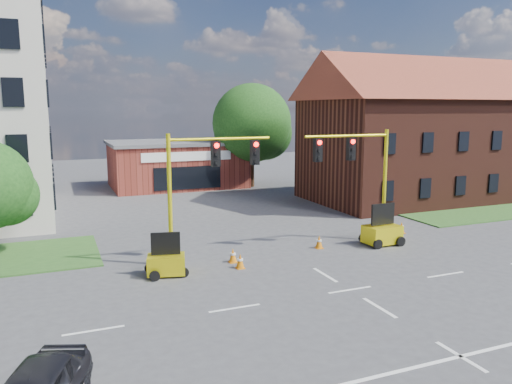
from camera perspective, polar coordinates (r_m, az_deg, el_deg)
ground at (r=21.09m, az=10.67°, el=-10.93°), size 120.00×120.00×0.00m
grass_verge_ne at (r=39.24m, az=25.82°, el=-2.14°), size 14.00×4.00×0.08m
lane_markings at (r=18.84m, az=15.77°, el=-13.68°), size 60.00×36.00×0.01m
brick_shop at (r=48.03m, az=-9.04°, el=3.23°), size 12.40×8.40×4.30m
townhouse_row at (r=43.53m, az=19.51°, el=7.15°), size 21.00×11.00×11.50m
tree_large at (r=47.10m, az=-0.09°, el=7.58°), size 7.71×7.34×9.66m
signal_mast_west at (r=23.68m, az=-5.98°, el=1.23°), size 5.30×0.60×6.20m
signal_mast_east at (r=27.41m, az=11.78°, el=2.20°), size 5.30×0.60×6.20m
trailer_west at (r=22.63m, az=-10.23°, el=-7.94°), size 1.85×1.45×1.86m
trailer_east at (r=28.00m, az=14.21°, el=-4.49°), size 1.98×1.39×2.16m
cone_a at (r=24.16m, az=-2.66°, el=-7.27°), size 0.40×0.40×0.70m
cone_b at (r=23.28m, az=-1.83°, el=-7.92°), size 0.40×0.40×0.70m
cone_c at (r=26.72m, az=7.22°, el=-5.70°), size 0.40×0.40×0.70m
cone_d at (r=30.86m, az=16.29°, el=-3.94°), size 0.40×0.40×0.70m
pickup_white at (r=39.39m, az=11.56°, el=-0.30°), size 5.84×4.18×1.48m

